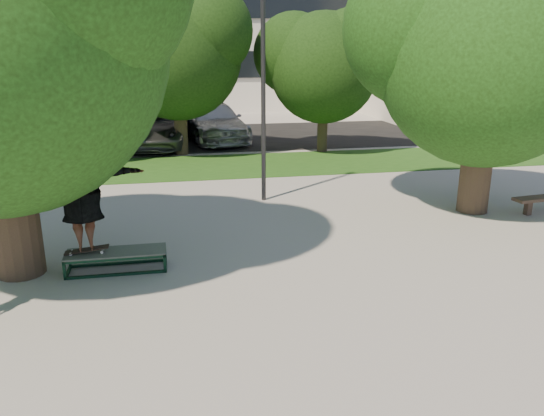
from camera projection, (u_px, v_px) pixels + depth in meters
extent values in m
plane|color=#A4A197|center=(257.00, 277.00, 9.53)|extent=(120.00, 120.00, 0.00)
cube|color=#1D4814|center=(242.00, 165.00, 18.64)|extent=(30.00, 4.00, 0.02)
cube|color=black|center=(201.00, 137.00, 24.57)|extent=(40.00, 8.00, 0.01)
cylinder|color=#38281E|center=(10.00, 189.00, 9.25)|extent=(0.84, 0.84, 3.20)
cylinder|color=#38281E|center=(478.00, 153.00, 13.00)|extent=(0.76, 0.76, 3.00)
sphere|color=#18340E|center=(489.00, 56.00, 12.34)|extent=(5.20, 5.20, 5.20)
sphere|color=#18340E|center=(424.00, 27.00, 12.65)|extent=(3.90, 3.90, 3.90)
cylinder|color=#38281E|center=(20.00, 125.00, 18.30)|extent=(0.44, 0.44, 2.80)
sphere|color=black|center=(11.00, 64.00, 17.70)|extent=(4.40, 4.40, 4.40)
sphere|color=black|center=(37.00, 39.00, 17.24)|extent=(3.08, 3.08, 3.08)
cylinder|color=#38281E|center=(180.00, 115.00, 20.20)|extent=(0.50, 0.50, 3.00)
sphere|color=black|center=(177.00, 55.00, 19.56)|extent=(4.80, 4.80, 4.80)
sphere|color=black|center=(144.00, 38.00, 19.84)|extent=(3.60, 3.60, 3.60)
sphere|color=black|center=(207.00, 31.00, 19.06)|extent=(3.36, 3.36, 3.36)
cylinder|color=#38281E|center=(323.00, 119.00, 20.78)|extent=(0.40, 0.40, 2.60)
sphere|color=black|center=(324.00, 68.00, 20.22)|extent=(4.20, 4.20, 4.20)
sphere|color=black|center=(294.00, 54.00, 20.47)|extent=(3.15, 3.15, 3.15)
sphere|color=black|center=(352.00, 48.00, 19.78)|extent=(2.94, 2.94, 2.94)
cylinder|color=#2D2D30|center=(263.00, 87.00, 13.54)|extent=(0.12, 0.12, 6.00)
cube|color=black|center=(157.00, 65.00, 31.75)|extent=(27.60, 0.12, 1.60)
cube|color=black|center=(153.00, 3.00, 30.74)|extent=(27.60, 0.12, 1.60)
cube|color=silver|center=(489.00, 48.00, 32.30)|extent=(15.00, 10.00, 8.00)
cube|color=#475147|center=(116.00, 252.00, 9.74)|extent=(1.80, 0.60, 0.03)
cylinder|color=white|center=(71.00, 254.00, 9.51)|extent=(0.06, 0.03, 0.06)
cylinder|color=white|center=(72.00, 251.00, 9.66)|extent=(0.06, 0.03, 0.06)
cylinder|color=white|center=(102.00, 252.00, 9.61)|extent=(0.06, 0.03, 0.06)
cylinder|color=white|center=(103.00, 249.00, 9.76)|extent=(0.06, 0.03, 0.06)
cube|color=black|center=(87.00, 250.00, 9.63)|extent=(0.78, 0.20, 0.10)
imported|color=brown|center=(82.00, 201.00, 9.36)|extent=(2.27, 0.84, 1.81)
cube|color=brown|center=(528.00, 207.00, 13.07)|extent=(0.16, 0.16, 0.38)
imported|color=#B5B6BA|center=(22.00, 128.00, 22.45)|extent=(2.23, 4.45, 1.45)
imported|color=black|center=(98.00, 124.00, 24.02)|extent=(1.87, 4.05, 1.29)
imported|color=#57575C|center=(156.00, 127.00, 22.12)|extent=(3.28, 6.03, 1.60)
imported|color=#B5B6BA|center=(213.00, 122.00, 23.57)|extent=(3.10, 5.88, 1.62)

